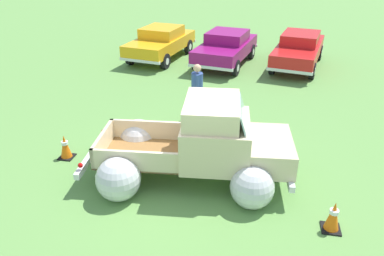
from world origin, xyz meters
TOP-DOWN VIEW (x-y plane):
  - ground_plane at (0.00, 0.00)m, footprint 80.00×80.00m
  - vintage_pickup_truck at (0.39, 0.03)m, footprint 4.76×3.07m
  - show_car_0 at (-3.09, 9.34)m, footprint 2.62×4.45m
  - show_car_1 at (-0.04, 8.98)m, footprint 2.66×4.47m
  - show_car_2 at (3.08, 9.25)m, footprint 2.65×4.80m
  - spectator_0 at (-0.29, 3.02)m, footprint 0.41×0.54m
  - lane_cone_0 at (-3.16, 0.24)m, footprint 0.36×0.36m
  - lane_cone_1 at (3.06, -1.28)m, footprint 0.36×0.36m

SIDE VIEW (x-z plane):
  - ground_plane at x=0.00m, z-range 0.00..0.00m
  - lane_cone_0 at x=-3.16m, z-range 0.00..0.63m
  - lane_cone_1 at x=3.06m, z-range 0.00..0.63m
  - vintage_pickup_truck at x=0.39m, z-range -0.22..1.74m
  - show_car_2 at x=3.08m, z-range 0.07..1.50m
  - show_car_0 at x=-3.09m, z-range 0.07..1.50m
  - show_car_1 at x=-0.04m, z-range 0.07..1.50m
  - spectator_0 at x=-0.29m, z-range 0.13..1.90m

